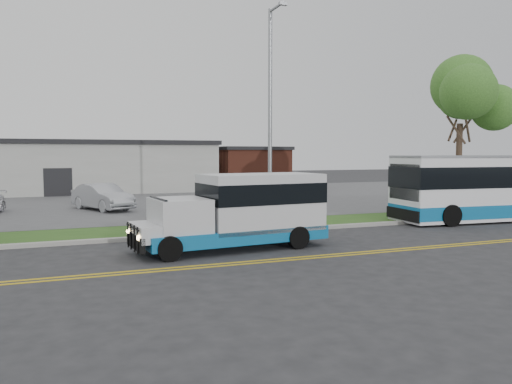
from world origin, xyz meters
name	(u,v)px	position (x,y,z in m)	size (l,w,h in m)	color
ground	(226,240)	(0.00, 0.00, 0.00)	(140.00, 140.00, 0.00)	#28282B
lane_line_north	(264,260)	(0.00, -3.85, 0.01)	(70.00, 0.12, 0.01)	gold
lane_line_south	(268,262)	(0.00, -4.15, 0.01)	(70.00, 0.12, 0.01)	gold
curb	(217,234)	(0.00, 1.10, 0.07)	(80.00, 0.30, 0.15)	#9E9B93
verge	(205,228)	(0.00, 2.90, 0.05)	(80.00, 3.30, 0.10)	#2A531B
parking_lot	(151,200)	(0.00, 17.00, 0.05)	(80.00, 25.00, 0.10)	#4C4C4F
commercial_building	(58,167)	(-6.00, 27.00, 2.18)	(25.40, 10.40, 4.35)	#9E9E99
brick_wing	(247,168)	(10.50, 26.00, 1.96)	(6.30, 7.30, 3.90)	brown
tree_east	(461,98)	(14.00, 3.00, 6.20)	(5.20, 5.20, 8.33)	#3B2C20
streetlight_near	(271,109)	(3.00, 2.73, 5.23)	(0.35, 1.53, 9.50)	gray
shuttle_bus	(244,209)	(0.13, -1.70, 1.37)	(6.84, 2.78, 2.56)	#0E639C
transit_bus	(504,187)	(14.62, 0.60, 1.61)	(11.63, 3.53, 3.18)	white
parked_car_a	(102,197)	(-3.62, 11.38, 0.84)	(1.57, 4.50, 1.48)	#A9ABB0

